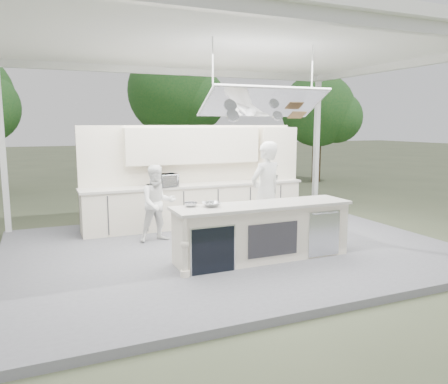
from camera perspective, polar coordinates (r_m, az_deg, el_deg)
name	(u,v)px	position (r m, az deg, el deg)	size (l,w,h in m)	color
ground	(230,252)	(8.30, 0.83, -7.90)	(90.00, 90.00, 0.00)	#4E5439
stage_deck	(230,249)	(8.29, 0.83, -7.50)	(8.00, 6.00, 0.12)	slate
tent	(231,48)	(8.05, 0.95, 18.27)	(8.20, 6.20, 3.86)	white
demo_island	(262,232)	(7.43, 4.97, -5.18)	(3.10, 0.79, 0.95)	white
back_counter	(196,204)	(9.88, -3.64, -1.64)	(5.08, 0.72, 0.95)	white
back_wall_unit	(211,160)	(10.11, -1.72, 4.20)	(5.05, 0.48, 2.25)	white
tree_cluster	(122,100)	(17.34, -13.17, 11.57)	(19.55, 9.40, 5.85)	#473723
head_chef	(266,193)	(8.29, 5.46, -0.16)	(0.71, 0.47, 1.96)	white
sous_chef	(158,203)	(8.59, -8.65, -1.47)	(0.73, 0.57, 1.50)	white
toaster_oven	(165,180)	(9.37, -7.71, 1.51)	(0.50, 0.34, 0.28)	silver
bowl_large	(211,204)	(7.07, -1.65, -1.63)	(0.29, 0.29, 0.07)	silver
bowl_small	(191,204)	(7.10, -4.36, -1.63)	(0.22, 0.22, 0.07)	#B6B8BD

